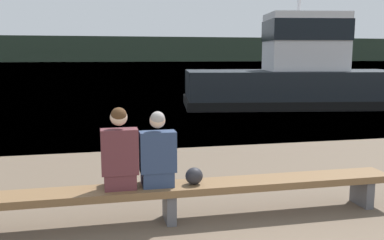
% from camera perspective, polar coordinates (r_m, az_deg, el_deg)
% --- Properties ---
extents(water_surface, '(240.00, 240.00, 0.00)m').
position_cam_1_polar(water_surface, '(129.31, -11.99, 7.58)').
color(water_surface, '#386084').
rests_on(water_surface, ground).
extents(far_shoreline, '(600.00, 12.00, 7.56)m').
position_cam_1_polar(far_shoreline, '(137.40, -12.08, 9.21)').
color(far_shoreline, '#2D3D2D').
rests_on(far_shoreline, ground).
extents(bench_main, '(6.06, 0.47, 0.47)m').
position_cam_1_polar(bench_main, '(5.45, -3.05, -9.55)').
color(bench_main, brown).
rests_on(bench_main, ground).
extents(person_left, '(0.44, 0.38, 1.01)m').
position_cam_1_polar(person_left, '(5.25, -9.63, -4.51)').
color(person_left, '#56282D').
rests_on(person_left, bench_main).
extents(person_right, '(0.44, 0.38, 0.95)m').
position_cam_1_polar(person_right, '(5.31, -4.61, -4.70)').
color(person_right, navy).
rests_on(person_right, bench_main).
extents(shopping_bag, '(0.22, 0.20, 0.22)m').
position_cam_1_polar(shopping_bag, '(5.43, 0.28, -7.47)').
color(shopping_bag, '#232328').
rests_on(shopping_bag, bench_main).
extents(tugboat_red, '(9.32, 4.97, 6.89)m').
position_cam_1_polar(tugboat_red, '(18.05, 13.71, 5.56)').
color(tugboat_red, black).
rests_on(tugboat_red, water_surface).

